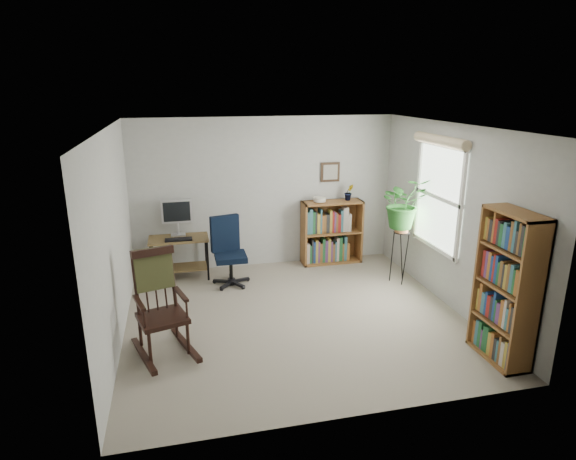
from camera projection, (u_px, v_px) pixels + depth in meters
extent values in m
cube|color=gray|center=(295.00, 317.00, 6.17)|extent=(4.20, 4.00, 0.00)
cube|color=silver|center=(296.00, 127.00, 5.48)|extent=(4.20, 4.00, 0.00)
cube|color=#B2B3AE|center=(265.00, 193.00, 7.69)|extent=(4.20, 0.00, 2.40)
cube|color=#B2B3AE|center=(354.00, 294.00, 3.96)|extent=(4.20, 0.00, 2.40)
cube|color=#B2B3AE|center=(113.00, 239.00, 5.37)|extent=(0.00, 4.00, 2.40)
cube|color=#B2B3AE|center=(451.00, 217.00, 6.28)|extent=(0.00, 4.00, 2.40)
cube|color=black|center=(179.00, 239.00, 7.15)|extent=(0.40, 0.15, 0.02)
imported|color=#225D20|center=(405.00, 178.00, 6.84)|extent=(1.69, 1.88, 1.46)
imported|color=#225D20|center=(349.00, 197.00, 7.86)|extent=(0.13, 0.24, 0.11)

